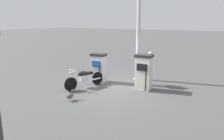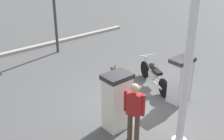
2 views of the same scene
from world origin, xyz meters
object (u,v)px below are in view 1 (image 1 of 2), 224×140
(fuel_pump_far, at_px, (144,72))
(fuel_pump_near, at_px, (99,67))
(canopy_support_pole, at_px, (138,41))
(motorcycle_near_pump, at_px, (84,78))
(attendant_person, at_px, (150,66))
(wandering_duck, at_px, (70,96))

(fuel_pump_far, bearing_deg, fuel_pump_near, -89.99)
(canopy_support_pole, bearing_deg, motorcycle_near_pump, -29.81)
(fuel_pump_near, relative_size, motorcycle_near_pump, 0.71)
(attendant_person, xyz_separation_m, canopy_support_pole, (-0.71, -0.97, 1.10))
(fuel_pump_far, distance_m, motorcycle_near_pump, 2.78)
(fuel_pump_near, bearing_deg, motorcycle_near_pump, -0.51)
(fuel_pump_far, distance_m, wandering_duck, 3.46)
(attendant_person, height_order, canopy_support_pole, canopy_support_pole)
(fuel_pump_far, xyz_separation_m, attendant_person, (-0.74, 0.02, 0.13))
(fuel_pump_near, relative_size, canopy_support_pole, 0.35)
(motorcycle_near_pump, bearing_deg, fuel_pump_far, 116.09)
(fuel_pump_far, relative_size, canopy_support_pole, 0.38)
(motorcycle_near_pump, height_order, wandering_duck, motorcycle_near_pump)
(wandering_duck, bearing_deg, fuel_pump_far, 145.68)
(canopy_support_pole, bearing_deg, wandering_duck, -12.80)
(fuel_pump_near, distance_m, fuel_pump_far, 2.47)
(fuel_pump_far, distance_m, canopy_support_pole, 2.12)
(motorcycle_near_pump, distance_m, canopy_support_pole, 3.45)
(fuel_pump_far, xyz_separation_m, wandering_duck, (2.81, -1.92, -0.62))
(wandering_duck, xyz_separation_m, canopy_support_pole, (-4.26, 0.97, 1.85))
(motorcycle_near_pump, bearing_deg, attendant_person, 128.02)
(motorcycle_near_pump, relative_size, wandering_duck, 4.79)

